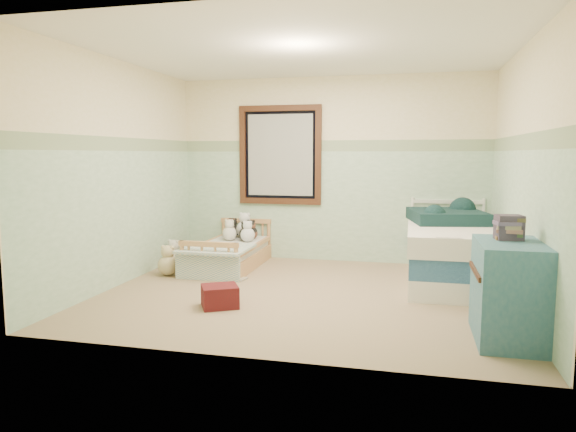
% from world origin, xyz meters
% --- Properties ---
extents(floor, '(4.20, 3.60, 0.02)m').
position_xyz_m(floor, '(0.00, 0.00, -0.01)').
color(floor, '#817053').
rests_on(floor, ground).
extents(ceiling, '(4.20, 3.60, 0.02)m').
position_xyz_m(ceiling, '(0.00, 0.00, 2.51)').
color(ceiling, white).
rests_on(ceiling, wall_back).
extents(wall_back, '(4.20, 0.04, 2.50)m').
position_xyz_m(wall_back, '(0.00, 1.80, 1.25)').
color(wall_back, beige).
rests_on(wall_back, floor).
extents(wall_front, '(4.20, 0.04, 2.50)m').
position_xyz_m(wall_front, '(0.00, -1.80, 1.25)').
color(wall_front, beige).
rests_on(wall_front, floor).
extents(wall_left, '(0.04, 3.60, 2.50)m').
position_xyz_m(wall_left, '(-2.10, 0.00, 1.25)').
color(wall_left, beige).
rests_on(wall_left, floor).
extents(wall_right, '(0.04, 3.60, 2.50)m').
position_xyz_m(wall_right, '(2.10, 0.00, 1.25)').
color(wall_right, beige).
rests_on(wall_right, floor).
extents(wainscot_mint, '(4.20, 0.01, 1.50)m').
position_xyz_m(wainscot_mint, '(0.00, 1.79, 0.75)').
color(wainscot_mint, '#8CB291').
rests_on(wainscot_mint, floor).
extents(border_strip, '(4.20, 0.01, 0.15)m').
position_xyz_m(border_strip, '(0.00, 1.79, 1.57)').
color(border_strip, '#416747').
rests_on(border_strip, wall_back).
extents(window_frame, '(1.16, 0.06, 1.36)m').
position_xyz_m(window_frame, '(-0.70, 1.76, 1.45)').
color(window_frame, '#3B180E').
rests_on(window_frame, wall_back).
extents(window_blinds, '(0.92, 0.01, 1.12)m').
position_xyz_m(window_blinds, '(-0.70, 1.77, 1.45)').
color(window_blinds, beige).
rests_on(window_blinds, window_frame).
extents(toddler_bed_frame, '(0.74, 1.47, 0.19)m').
position_xyz_m(toddler_bed_frame, '(-1.20, 1.05, 0.09)').
color(toddler_bed_frame, '#B17A43').
rests_on(toddler_bed_frame, floor).
extents(toddler_mattress, '(0.67, 1.41, 0.12)m').
position_xyz_m(toddler_mattress, '(-1.20, 1.05, 0.25)').
color(toddler_mattress, silver).
rests_on(toddler_mattress, toddler_bed_frame).
extents(patchwork_quilt, '(0.80, 0.74, 0.03)m').
position_xyz_m(patchwork_quilt, '(-1.20, 0.59, 0.32)').
color(patchwork_quilt, '#6193AE').
rests_on(patchwork_quilt, toddler_mattress).
extents(plush_bed_brown, '(0.18, 0.18, 0.18)m').
position_xyz_m(plush_bed_brown, '(-1.35, 1.55, 0.40)').
color(plush_bed_brown, brown).
rests_on(plush_bed_brown, toddler_mattress).
extents(plush_bed_white, '(0.24, 0.24, 0.24)m').
position_xyz_m(plush_bed_white, '(-1.15, 1.55, 0.43)').
color(plush_bed_white, silver).
rests_on(plush_bed_white, toddler_mattress).
extents(plush_bed_tan, '(0.19, 0.19, 0.19)m').
position_xyz_m(plush_bed_tan, '(-1.30, 1.33, 0.40)').
color(plush_bed_tan, '#CBB786').
rests_on(plush_bed_tan, toddler_mattress).
extents(plush_bed_dark, '(0.17, 0.17, 0.17)m').
position_xyz_m(plush_bed_dark, '(-1.07, 1.33, 0.40)').
color(plush_bed_dark, black).
rests_on(plush_bed_dark, toddler_mattress).
extents(plush_floor_cream, '(0.23, 0.23, 0.23)m').
position_xyz_m(plush_floor_cream, '(-1.95, 0.97, 0.12)').
color(plush_floor_cream, beige).
rests_on(plush_floor_cream, floor).
extents(plush_floor_tan, '(0.25, 0.25, 0.25)m').
position_xyz_m(plush_floor_tan, '(-1.76, 0.43, 0.12)').
color(plush_floor_tan, '#CBB786').
rests_on(plush_floor_tan, floor).
extents(twin_bed_frame, '(0.95, 1.89, 0.22)m').
position_xyz_m(twin_bed_frame, '(1.55, 0.85, 0.11)').
color(twin_bed_frame, white).
rests_on(twin_bed_frame, floor).
extents(twin_boxspring, '(0.95, 1.89, 0.22)m').
position_xyz_m(twin_boxspring, '(1.55, 0.85, 0.33)').
color(twin_boxspring, navy).
rests_on(twin_boxspring, twin_bed_frame).
extents(twin_mattress, '(0.98, 1.93, 0.22)m').
position_xyz_m(twin_mattress, '(1.55, 0.85, 0.55)').
color(twin_mattress, white).
rests_on(twin_mattress, twin_boxspring).
extents(teal_blanket, '(0.96, 0.99, 0.14)m').
position_xyz_m(teal_blanket, '(1.50, 1.15, 0.73)').
color(teal_blanket, black).
rests_on(teal_blanket, twin_mattress).
extents(dresser, '(0.49, 0.79, 0.79)m').
position_xyz_m(dresser, '(1.84, -0.97, 0.39)').
color(dresser, '#295C78').
rests_on(dresser, floor).
extents(book_stack, '(0.22, 0.18, 0.20)m').
position_xyz_m(book_stack, '(1.84, -0.85, 0.88)').
color(book_stack, '#422220').
rests_on(book_stack, dresser).
extents(red_pillow, '(0.44, 0.42, 0.21)m').
position_xyz_m(red_pillow, '(-0.68, -0.66, 0.10)').
color(red_pillow, maroon).
rests_on(red_pillow, floor).
extents(floor_book, '(0.28, 0.24, 0.02)m').
position_xyz_m(floor_book, '(-0.90, 0.41, 0.01)').
color(floor_book, gold).
rests_on(floor_book, floor).
extents(extra_plush_0, '(0.15, 0.15, 0.15)m').
position_xyz_m(extra_plush_0, '(-1.02, 1.47, 0.39)').
color(extra_plush_0, brown).
rests_on(extra_plush_0, toddler_mattress).
extents(extra_plush_1, '(0.19, 0.19, 0.19)m').
position_xyz_m(extra_plush_1, '(-1.01, 1.23, 0.40)').
color(extra_plush_1, silver).
rests_on(extra_plush_1, toddler_mattress).
extents(extra_plush_2, '(0.18, 0.18, 0.18)m').
position_xyz_m(extra_plush_2, '(-1.33, 1.57, 0.40)').
color(extra_plush_2, black).
rests_on(extra_plush_2, toddler_mattress).
extents(extra_plush_3, '(0.18, 0.18, 0.18)m').
position_xyz_m(extra_plush_3, '(-1.04, 1.47, 0.40)').
color(extra_plush_3, black).
rests_on(extra_plush_3, toddler_mattress).
extents(extra_plush_4, '(0.19, 0.19, 0.19)m').
position_xyz_m(extra_plush_4, '(-1.27, 1.27, 0.40)').
color(extra_plush_4, beige).
rests_on(extra_plush_4, toddler_mattress).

